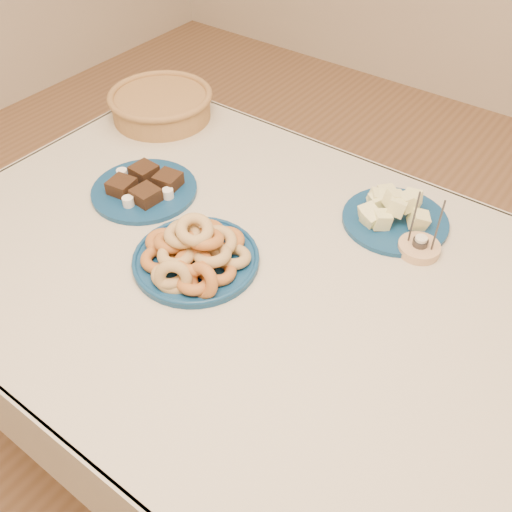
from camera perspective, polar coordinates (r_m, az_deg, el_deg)
name	(u,v)px	position (r m, az deg, el deg)	size (l,w,h in m)	color
ground	(265,442)	(1.91, 0.94, -18.07)	(5.00, 5.00, 0.00)	#896041
dining_table	(268,307)	(1.38, 1.24, -5.10)	(1.71, 1.11, 0.75)	brown
donut_platter	(195,254)	(1.31, -6.13, 0.24)	(0.38, 0.38, 0.13)	navy
melon_plate	(393,214)	(1.47, 13.53, 4.08)	(0.35, 0.35, 0.09)	navy
brownie_plate	(144,188)	(1.56, -11.09, 6.69)	(0.35, 0.35, 0.05)	navy
wicker_basket	(161,104)	(1.87, -9.47, 14.76)	(0.38, 0.38, 0.09)	brown
candle_holder	(419,247)	(1.40, 16.00, 0.87)	(0.11, 0.11, 0.17)	tan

